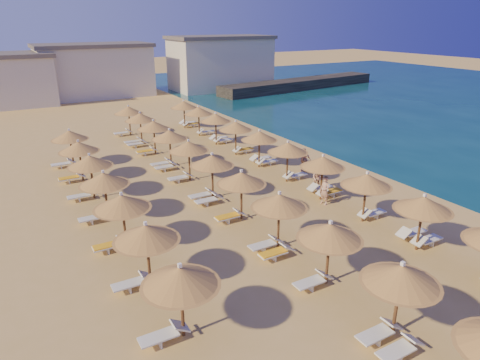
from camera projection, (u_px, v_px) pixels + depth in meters
ground at (290, 222)px, 23.33m from camera, size 220.00×220.00×0.00m
jetty at (301, 84)px, 68.40m from camera, size 30.27×7.88×1.50m
hotel_blocks at (118, 70)px, 60.81m from camera, size 47.82×11.03×8.10m
parasol_row_east at (288, 148)px, 28.33m from camera, size 2.72×38.18×2.89m
parasol_row_west at (212, 161)px, 25.72m from camera, size 2.72×38.18×2.89m
parasol_row_inland at (104, 180)px, 22.74m from camera, size 2.72×23.99×2.89m
loungers at (229, 189)px, 26.90m from camera, size 15.15×36.94×0.66m
beachgoer_c at (304, 160)px, 30.88m from camera, size 0.96×1.06×1.73m
beachgoer_b at (318, 178)px, 27.50m from camera, size 0.97×0.97×1.59m
beachgoer_a at (325, 191)px, 25.26m from camera, size 0.53×0.70×1.73m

